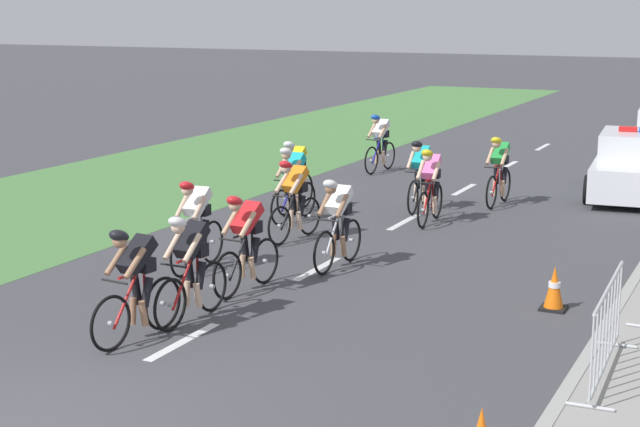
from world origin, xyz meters
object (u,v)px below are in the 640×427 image
(cyclist_seventh, at_px, (293,183))
(cyclist_tenth, at_px, (430,184))
(police_car_nearest, at_px, (636,166))
(crowd_barrier_front, at_px, (607,331))
(cyclist_second, at_px, (190,266))
(cyclist_twelfth, at_px, (380,142))
(cyclist_fourth, at_px, (196,223))
(cyclist_third, at_px, (246,241))
(cyclist_sixth, at_px, (294,198))
(cyclist_fifth, at_px, (338,221))
(cyclist_eleventh, at_px, (499,169))
(cyclist_lead, at_px, (135,282))
(cyclist_eighth, at_px, (295,175))
(traffic_cone_near, at_px, (554,289))
(cyclist_ninth, at_px, (420,174))

(cyclist_seventh, bearing_deg, cyclist_tenth, 21.17)
(police_car_nearest, bearing_deg, crowd_barrier_front, -83.29)
(cyclist_second, relative_size, cyclist_twelfth, 1.00)
(cyclist_second, xyz_separation_m, cyclist_fourth, (-1.39, 2.32, 0.00))
(cyclist_third, height_order, cyclist_sixth, same)
(cyclist_fourth, xyz_separation_m, cyclist_fifth, (2.02, 1.12, 0.00))
(cyclist_fifth, distance_m, cyclist_seventh, 3.74)
(cyclist_second, bearing_deg, cyclist_sixth, 100.58)
(cyclist_eleventh, distance_m, crowd_barrier_front, 10.46)
(cyclist_lead, height_order, cyclist_twelfth, same)
(cyclist_sixth, bearing_deg, cyclist_twelfth, 100.79)
(cyclist_eighth, bearing_deg, cyclist_third, -70.06)
(crowd_barrier_front, height_order, traffic_cone_near, crowd_barrier_front)
(cyclist_sixth, relative_size, cyclist_eleventh, 1.00)
(cyclist_second, bearing_deg, cyclist_eleventh, 80.74)
(cyclist_eleventh, height_order, police_car_nearest, police_car_nearest)
(cyclist_third, xyz_separation_m, cyclist_twelfth, (-2.37, 11.16, 0.00))
(cyclist_seventh, bearing_deg, crowd_barrier_front, -41.13)
(cyclist_seventh, height_order, cyclist_twelfth, same)
(cyclist_fifth, relative_size, cyclist_tenth, 1.00)
(cyclist_second, bearing_deg, crowd_barrier_front, 0.66)
(cyclist_seventh, distance_m, cyclist_eighth, 0.96)
(cyclist_fifth, bearing_deg, cyclist_second, -100.41)
(cyclist_tenth, relative_size, traffic_cone_near, 2.69)
(police_car_nearest, bearing_deg, cyclist_third, -111.47)
(cyclist_ninth, xyz_separation_m, cyclist_eleventh, (1.35, 1.29, 0.00))
(cyclist_sixth, distance_m, police_car_nearest, 8.82)
(traffic_cone_near, bearing_deg, cyclist_seventh, 148.69)
(cyclist_sixth, height_order, cyclist_tenth, same)
(cyclist_lead, height_order, cyclist_seventh, same)
(cyclist_fifth, bearing_deg, cyclist_ninth, 94.43)
(cyclist_third, xyz_separation_m, cyclist_fourth, (-1.34, 0.74, 0.00))
(police_car_nearest, bearing_deg, traffic_cone_near, -88.40)
(cyclist_third, xyz_separation_m, cyclist_eleventh, (1.63, 8.16, 0.00))
(cyclist_fifth, height_order, cyclist_ninth, same)
(cyclist_fifth, distance_m, traffic_cone_near, 3.85)
(cyclist_eighth, distance_m, crowd_barrier_front, 10.48)
(traffic_cone_near, bearing_deg, police_car_nearest, 91.60)
(cyclist_seventh, height_order, crowd_barrier_front, cyclist_seventh)
(cyclist_seventh, distance_m, cyclist_eleventh, 4.71)
(cyclist_sixth, distance_m, crowd_barrier_front, 8.07)
(cyclist_fifth, height_order, cyclist_sixth, same)
(crowd_barrier_front, bearing_deg, cyclist_twelfth, 122.07)
(cyclist_eleventh, bearing_deg, cyclist_second, -99.26)
(cyclist_eleventh, height_order, cyclist_twelfth, same)
(cyclist_second, height_order, crowd_barrier_front, cyclist_second)
(cyclist_fifth, distance_m, cyclist_twelfth, 9.79)
(cyclist_third, bearing_deg, cyclist_twelfth, 101.99)
(cyclist_ninth, distance_m, police_car_nearest, 5.35)
(cyclist_fourth, distance_m, cyclist_eleventh, 8.00)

